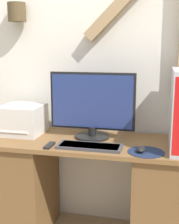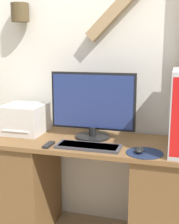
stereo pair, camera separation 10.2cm
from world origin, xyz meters
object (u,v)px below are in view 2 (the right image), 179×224
object	(u,v)px
monitor	(92,105)
printer	(25,119)
mouse	(139,150)
remote_control	(49,145)
keyboard	(88,146)

from	to	relation	value
monitor	printer	distance (m)	0.54
mouse	remote_control	xyz separation A→B (m)	(-0.59, -0.02, -0.01)
monitor	mouse	distance (m)	0.49
monitor	remote_control	xyz separation A→B (m)	(-0.23, -0.27, -0.23)
monitor	mouse	bearing A→B (deg)	-34.34
keyboard	remote_control	distance (m)	0.26
monitor	keyboard	distance (m)	0.33
keyboard	mouse	xyz separation A→B (m)	(0.33, -0.02, 0.01)
monitor	mouse	xyz separation A→B (m)	(0.37, -0.25, -0.22)
monitor	keyboard	bearing A→B (deg)	-81.07
printer	mouse	bearing A→B (deg)	-15.03
remote_control	monitor	bearing A→B (deg)	49.89
monitor	mouse	world-z (taller)	monitor
keyboard	mouse	bearing A→B (deg)	-3.08
remote_control	mouse	bearing A→B (deg)	1.65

